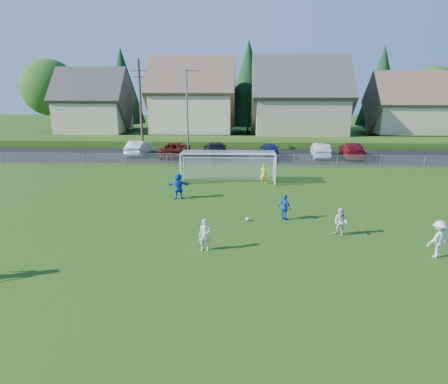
{
  "coord_description": "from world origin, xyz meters",
  "views": [
    {
      "loc": [
        0.98,
        -14.99,
        7.84
      ],
      "look_at": [
        0.0,
        8.0,
        1.4
      ],
      "focal_mm": 32.0,
      "sensor_mm": 36.0,
      "label": 1
    }
  ],
  "objects_px": {
    "player_white_a": "(205,235)",
    "goalkeeper": "(264,174)",
    "soccer_ball": "(247,219)",
    "player_blue_b": "(178,186)",
    "car_g": "(352,150)",
    "player_blue_a": "(285,207)",
    "soccer_goal": "(228,162)",
    "player_white_b": "(340,222)",
    "car_b": "(139,148)",
    "car_c": "(175,149)",
    "player_white_c": "(438,239)",
    "car_e": "(270,150)",
    "car_d": "(216,150)",
    "car_f": "(320,150)"
  },
  "relations": [
    {
      "from": "player_blue_b",
      "to": "car_g",
      "type": "xyz_separation_m",
      "value": [
        15.91,
        15.65,
        -0.09
      ]
    },
    {
      "from": "car_c",
      "to": "car_d",
      "type": "distance_m",
      "value": 4.38
    },
    {
      "from": "soccer_ball",
      "to": "goalkeeper",
      "type": "relative_size",
      "value": 0.14
    },
    {
      "from": "car_d",
      "to": "car_b",
      "type": "bearing_deg",
      "value": -14.4
    },
    {
      "from": "player_blue_b",
      "to": "car_b",
      "type": "bearing_deg",
      "value": -75.18
    },
    {
      "from": "soccer_ball",
      "to": "player_blue_a",
      "type": "height_order",
      "value": "player_blue_a"
    },
    {
      "from": "soccer_ball",
      "to": "player_white_a",
      "type": "height_order",
      "value": "player_white_a"
    },
    {
      "from": "player_white_c",
      "to": "car_f",
      "type": "bearing_deg",
      "value": -109.84
    },
    {
      "from": "car_b",
      "to": "car_e",
      "type": "height_order",
      "value": "car_e"
    },
    {
      "from": "player_white_a",
      "to": "goalkeeper",
      "type": "distance_m",
      "value": 13.34
    },
    {
      "from": "player_blue_b",
      "to": "car_c",
      "type": "distance_m",
      "value": 16.07
    },
    {
      "from": "soccer_ball",
      "to": "soccer_goal",
      "type": "bearing_deg",
      "value": 98.72
    },
    {
      "from": "player_blue_b",
      "to": "goalkeeper",
      "type": "relative_size",
      "value": 1.12
    },
    {
      "from": "soccer_ball",
      "to": "car_e",
      "type": "height_order",
      "value": "car_e"
    },
    {
      "from": "car_c",
      "to": "soccer_goal",
      "type": "height_order",
      "value": "soccer_goal"
    },
    {
      "from": "soccer_ball",
      "to": "player_white_a",
      "type": "bearing_deg",
      "value": -116.14
    },
    {
      "from": "player_white_a",
      "to": "goalkeeper",
      "type": "bearing_deg",
      "value": 76.03
    },
    {
      "from": "player_blue_a",
      "to": "player_blue_b",
      "type": "xyz_separation_m",
      "value": [
        -6.83,
        4.06,
        0.14
      ]
    },
    {
      "from": "soccer_ball",
      "to": "car_b",
      "type": "relative_size",
      "value": 0.05
    },
    {
      "from": "goalkeeper",
      "to": "soccer_ball",
      "type": "bearing_deg",
      "value": 84.01
    },
    {
      "from": "player_white_b",
      "to": "car_g",
      "type": "bearing_deg",
      "value": 114.09
    },
    {
      "from": "car_b",
      "to": "soccer_goal",
      "type": "bearing_deg",
      "value": 135.17
    },
    {
      "from": "player_white_c",
      "to": "soccer_goal",
      "type": "bearing_deg",
      "value": -75.23
    },
    {
      "from": "player_white_c",
      "to": "car_c",
      "type": "xyz_separation_m",
      "value": [
        -16.07,
        24.7,
        -0.1
      ]
    },
    {
      "from": "goalkeeper",
      "to": "car_c",
      "type": "distance_m",
      "value": 14.52
    },
    {
      "from": "soccer_ball",
      "to": "car_d",
      "type": "relative_size",
      "value": 0.04
    },
    {
      "from": "player_blue_a",
      "to": "car_g",
      "type": "bearing_deg",
      "value": -67.94
    },
    {
      "from": "goalkeeper",
      "to": "car_g",
      "type": "height_order",
      "value": "car_g"
    },
    {
      "from": "player_white_b",
      "to": "player_blue_b",
      "type": "relative_size",
      "value": 0.83
    },
    {
      "from": "player_white_c",
      "to": "car_g",
      "type": "xyz_separation_m",
      "value": [
        2.61,
        24.52,
        -0.07
      ]
    },
    {
      "from": "player_blue_a",
      "to": "car_d",
      "type": "height_order",
      "value": "car_d"
    },
    {
      "from": "player_white_c",
      "to": "car_b",
      "type": "bearing_deg",
      "value": -72.89
    },
    {
      "from": "player_white_b",
      "to": "car_d",
      "type": "height_order",
      "value": "car_d"
    },
    {
      "from": "player_white_a",
      "to": "soccer_goal",
      "type": "relative_size",
      "value": 0.21
    },
    {
      "from": "car_b",
      "to": "car_g",
      "type": "distance_m",
      "value": 22.79
    },
    {
      "from": "player_blue_b",
      "to": "car_d",
      "type": "distance_m",
      "value": 15.47
    },
    {
      "from": "player_white_a",
      "to": "car_g",
      "type": "bearing_deg",
      "value": 62.29
    },
    {
      "from": "soccer_goal",
      "to": "car_d",
      "type": "bearing_deg",
      "value": 98.99
    },
    {
      "from": "goalkeeper",
      "to": "player_white_a",
      "type": "bearing_deg",
      "value": 78.03
    },
    {
      "from": "player_white_a",
      "to": "car_e",
      "type": "bearing_deg",
      "value": 80.0
    },
    {
      "from": "car_g",
      "to": "car_f",
      "type": "bearing_deg",
      "value": 6.18
    },
    {
      "from": "player_blue_a",
      "to": "car_c",
      "type": "xyz_separation_m",
      "value": [
        -9.59,
        19.89,
        0.02
      ]
    },
    {
      "from": "player_white_b",
      "to": "goalkeeper",
      "type": "relative_size",
      "value": 0.93
    },
    {
      "from": "player_white_c",
      "to": "goalkeeper",
      "type": "distance_m",
      "value": 15.03
    },
    {
      "from": "player_blue_b",
      "to": "car_g",
      "type": "distance_m",
      "value": 22.32
    },
    {
      "from": "player_white_a",
      "to": "car_d",
      "type": "height_order",
      "value": "car_d"
    },
    {
      "from": "player_blue_a",
      "to": "car_f",
      "type": "relative_size",
      "value": 0.33
    },
    {
      "from": "car_g",
      "to": "car_b",
      "type": "bearing_deg",
      "value": 5.58
    },
    {
      "from": "player_blue_a",
      "to": "player_white_b",
      "type": "bearing_deg",
      "value": -175.11
    },
    {
      "from": "player_blue_a",
      "to": "soccer_goal",
      "type": "bearing_deg",
      "value": -21.37
    }
  ]
}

